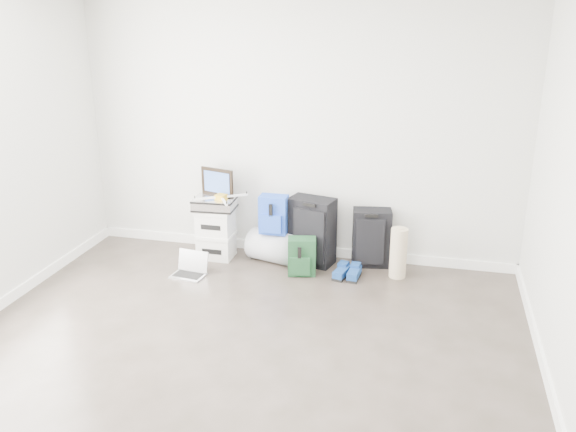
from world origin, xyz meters
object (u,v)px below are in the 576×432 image
(boxes_stack, at_px, (216,233))
(carry_on, at_px, (371,238))
(laptop, at_px, (190,269))
(briefcase, at_px, (215,204))
(duffel_bag, at_px, (275,247))
(large_suitcase, at_px, (312,231))

(boxes_stack, xyz_separation_m, carry_on, (1.60, 0.17, 0.03))
(carry_on, relative_size, laptop, 1.72)
(boxes_stack, distance_m, briefcase, 0.32)
(carry_on, bearing_deg, laptop, -168.98)
(briefcase, bearing_deg, carry_on, 2.75)
(duffel_bag, bearing_deg, laptop, -128.56)
(duffel_bag, relative_size, carry_on, 0.89)
(briefcase, xyz_separation_m, duffel_bag, (0.63, 0.03, -0.43))
(briefcase, relative_size, laptop, 1.21)
(briefcase, distance_m, laptop, 0.73)
(briefcase, height_order, large_suitcase, large_suitcase)
(boxes_stack, height_order, carry_on, carry_on)
(duffel_bag, bearing_deg, briefcase, -161.22)
(duffel_bag, bearing_deg, boxes_stack, -161.22)
(large_suitcase, distance_m, laptop, 1.27)
(laptop, bearing_deg, boxes_stack, 85.36)
(large_suitcase, height_order, laptop, large_suitcase)
(boxes_stack, relative_size, briefcase, 1.28)
(laptop, bearing_deg, briefcase, 85.36)
(briefcase, bearing_deg, laptop, -104.92)
(boxes_stack, distance_m, large_suitcase, 1.01)
(laptop, bearing_deg, duffel_bag, 42.09)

